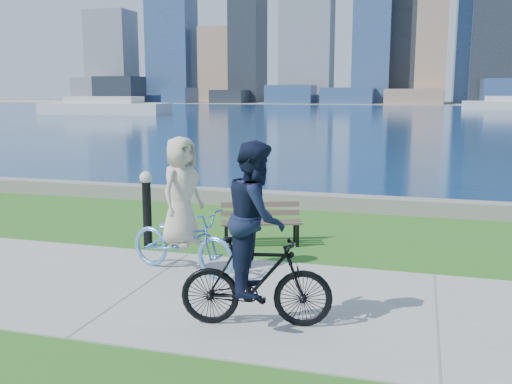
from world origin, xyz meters
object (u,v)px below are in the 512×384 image
at_px(park_bench, 261,219).
at_px(cyclist_woman, 182,223).
at_px(cyclist_man, 256,250).
at_px(bollard_lamp, 147,204).

relative_size(park_bench, cyclist_woman, 0.74).
relative_size(park_bench, cyclist_man, 0.70).
relative_size(bollard_lamp, cyclist_woman, 0.66).
height_order(park_bench, cyclist_man, cyclist_man).
bearing_deg(bollard_lamp, cyclist_woman, -44.89).
bearing_deg(cyclist_man, park_bench, 3.25).
xyz_separation_m(park_bench, bollard_lamp, (-1.88, -0.77, 0.33)).
xyz_separation_m(park_bench, cyclist_woman, (-0.69, -1.95, 0.33)).
bearing_deg(bollard_lamp, cyclist_man, -44.92).
distance_m(bollard_lamp, cyclist_man, 4.00).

